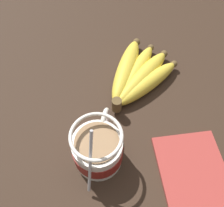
{
  "coord_description": "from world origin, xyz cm",
  "views": [
    {
      "loc": [
        -26.02,
        -5.03,
        48.09
      ],
      "look_at": [
        0.17,
        0.78,
        8.05
      ],
      "focal_mm": 40.0,
      "sensor_mm": 36.0,
      "label": 1
    }
  ],
  "objects": [
    {
      "name": "coffee_mug",
      "position": [
        -9.49,
        1.14,
        7.69
      ],
      "size": [
        14.48,
        8.82,
        14.0
      ],
      "color": "white",
      "rests_on": "table"
    },
    {
      "name": "table",
      "position": [
        0.0,
        0.0,
        1.92
      ],
      "size": [
        102.61,
        102.61,
        3.85
      ],
      "color": "#332319",
      "rests_on": "ground"
    },
    {
      "name": "napkin",
      "position": [
        -9.56,
        -16.46,
        4.15
      ],
      "size": [
        20.17,
        17.13,
        0.6
      ],
      "color": "#A33833",
      "rests_on": "table"
    },
    {
      "name": "banana_bunch",
      "position": [
        10.33,
        -2.71,
        5.69
      ],
      "size": [
        21.5,
        14.13,
        4.28
      ],
      "color": "brown",
      "rests_on": "table"
    }
  ]
}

